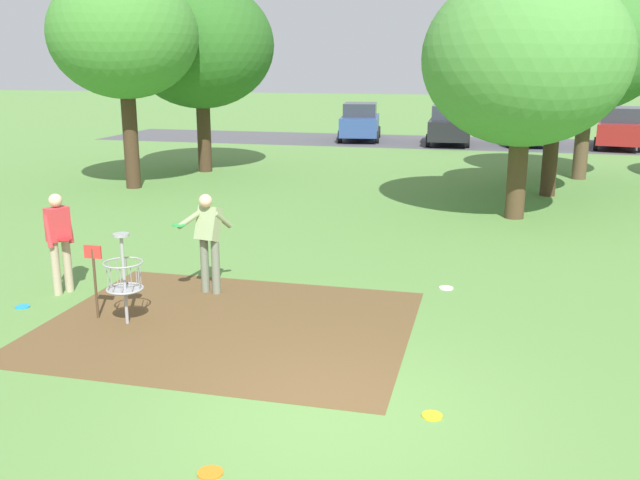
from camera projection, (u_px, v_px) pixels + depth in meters
name	position (u px, v px, depth m)	size (l,w,h in m)	color
ground_plane	(329.00, 417.00, 7.66)	(160.00, 160.00, 0.00)	#5B8942
dirt_tee_pad	(228.00, 325.00, 10.34)	(5.39, 4.31, 0.01)	brown
disc_golf_basket	(121.00, 275.00, 10.24)	(0.98, 0.58, 1.39)	#9E9EA3
player_foreground_watching	(208.00, 237.00, 11.54)	(0.67, 1.03, 1.71)	slate
player_throwing	(59.00, 238.00, 11.54)	(0.45, 0.49, 1.71)	tan
frisbee_near_basket	(210.00, 473.00, 6.60)	(0.24, 0.24, 0.02)	orange
frisbee_by_tee	(432.00, 416.00, 7.67)	(0.23, 0.23, 0.02)	gold
frisbee_mid_grass	(446.00, 288.00, 12.00)	(0.25, 0.25, 0.02)	white
frisbee_far_left	(22.00, 307.00, 11.08)	(0.22, 0.22, 0.02)	#1E93DB
tree_near_left	(557.00, 76.00, 19.55)	(3.80, 3.80, 5.05)	#422D1E
tree_near_right	(525.00, 59.00, 16.50)	(4.91, 4.91, 5.98)	#4C3823
tree_mid_left	(200.00, 45.00, 23.84)	(5.07, 5.07, 6.53)	#422D1E
tree_mid_right	(124.00, 36.00, 20.51)	(4.39, 4.39, 6.45)	#422D1E
tree_far_left	(590.00, 50.00, 22.26)	(4.63, 4.63, 6.17)	brown
parking_lot_strip	(458.00, 143.00, 33.78)	(36.00, 6.00, 0.01)	#4C4C51
parked_car_leftmost	(360.00, 122.00, 34.64)	(2.39, 4.40, 1.84)	#2D4784
parked_car_center_left	(449.00, 125.00, 32.90)	(2.08, 4.25, 1.84)	black
parked_car_center_right	(523.00, 125.00, 32.75)	(2.57, 4.47, 1.84)	#2D4784
parked_car_rightmost	(620.00, 128.00, 31.38)	(2.48, 4.44, 1.84)	maroon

